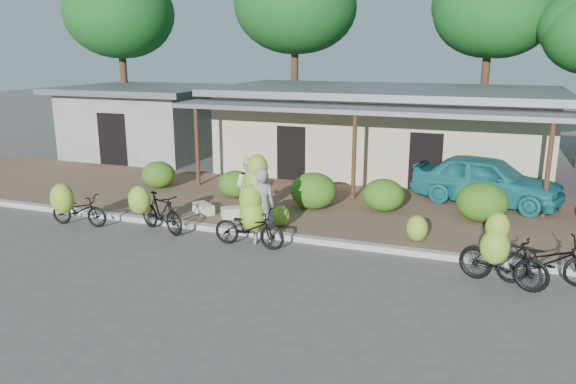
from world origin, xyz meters
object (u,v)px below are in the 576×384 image
(tree_back_left, at_px, (117,12))
(bike_right, at_px, (502,256))
(tree_center_right, at_px, (486,10))
(vendor, at_px, (261,206))
(teal_van, at_px, (486,180))
(bike_far_right, at_px, (547,261))
(sack_far, at_px, (203,208))
(bike_left, at_px, (157,210))
(sack_near, at_px, (237,212))
(bike_far_left, at_px, (75,207))
(bike_center, at_px, (253,211))
(bystander, at_px, (249,188))
(tree_far_center, at_px, (292,2))

(tree_back_left, xyz_separation_m, bike_right, (18.12, -12.40, -5.85))
(tree_center_right, height_order, vendor, tree_center_right)
(bike_right, height_order, teal_van, bike_right)
(bike_far_right, xyz_separation_m, sack_far, (-9.08, 1.86, -0.27))
(bike_left, height_order, sack_near, bike_left)
(bike_far_left, height_order, vendor, vendor)
(sack_far, distance_m, vendor, 3.03)
(bike_center, xyz_separation_m, sack_far, (-2.30, 1.61, -0.60))
(vendor, bearing_deg, tree_center_right, -133.12)
(bike_far_right, bearing_deg, bike_center, 75.90)
(tree_center_right, xyz_separation_m, bike_right, (1.12, -15.90, -5.78))
(bystander, bearing_deg, bike_far_right, 178.34)
(sack_near, bearing_deg, bike_far_left, -152.77)
(bystander, bearing_deg, bike_left, 54.97)
(tree_back_left, xyz_separation_m, tree_center_right, (17.00, 3.50, -0.07))
(bike_left, relative_size, bike_right, 0.95)
(sack_near, distance_m, vendor, 2.18)
(bike_far_right, height_order, vendor, vendor)
(bike_right, height_order, sack_far, bike_right)
(vendor, bearing_deg, bike_center, -6.67)
(tree_far_center, distance_m, bike_center, 16.47)
(bike_left, bearing_deg, sack_near, -21.27)
(bike_center, bearing_deg, bike_right, -96.36)
(bike_left, xyz_separation_m, sack_near, (1.54, 1.66, -0.36))
(bike_right, bearing_deg, tree_back_left, 73.54)
(bike_far_left, relative_size, bike_center, 0.78)
(sack_near, height_order, sack_far, sack_near)
(tree_far_center, relative_size, bike_far_right, 4.40)
(bike_right, relative_size, bystander, 1.10)
(bike_left, bearing_deg, vendor, -65.25)
(bike_right, xyz_separation_m, sack_far, (-8.18, 2.33, -0.43))
(tree_back_left, height_order, sack_near, tree_back_left)
(bike_far_right, xyz_separation_m, sack_near, (-7.99, 1.82, -0.26))
(tree_center_right, relative_size, bike_right, 4.31)
(bike_right, xyz_separation_m, sack_near, (-7.09, 2.29, -0.42))
(tree_back_left, distance_m, bike_center, 17.85)
(bike_center, distance_m, sack_far, 2.87)
(tree_far_center, height_order, bike_far_right, tree_far_center)
(tree_far_center, bearing_deg, bystander, -75.37)
(bike_right, xyz_separation_m, bystander, (-6.72, 2.38, 0.31))
(vendor, xyz_separation_m, teal_van, (5.23, 5.50, -0.10))
(vendor, distance_m, bystander, 1.90)
(bike_far_left, bearing_deg, bike_left, -85.79)
(tree_center_right, xyz_separation_m, teal_van, (0.67, -9.61, -5.59))
(bike_far_left, xyz_separation_m, bystander, (4.31, 2.12, 0.43))
(tree_back_left, height_order, bike_far_left, tree_back_left)
(bike_center, distance_m, vendor, 0.25)
(tree_far_center, relative_size, bike_right, 4.78)
(tree_back_left, height_order, bike_far_right, tree_back_left)
(tree_far_center, bearing_deg, bike_center, -73.88)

